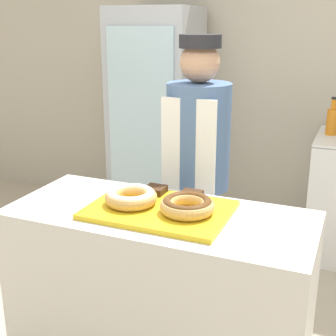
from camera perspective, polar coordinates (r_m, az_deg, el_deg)
The scene contains 10 objects.
wall_back at distance 4.01m, azimuth 11.50°, elevation 12.02°, with size 8.00×0.06×2.70m.
display_counter at distance 2.32m, azimuth -0.98°, elevation -15.54°, with size 1.39×0.60×0.89m.
serving_tray at distance 2.11m, azimuth -1.05°, elevation -5.11°, with size 0.63×0.44×0.02m.
donut_light_glaze at distance 2.14m, azimuth -4.53°, elevation -3.45°, with size 0.24×0.24×0.07m.
donut_chocolate_glaze at distance 2.03m, azimuth 2.35°, elevation -4.52°, with size 0.24×0.24×0.07m.
brownie_back_left at distance 2.27m, azimuth -1.56°, elevation -2.67°, with size 0.10×0.10×0.03m.
brownie_back_right at distance 2.21m, azimuth 2.83°, elevation -3.30°, with size 0.10×0.10×0.03m.
baker_person at distance 2.68m, azimuth 3.58°, elevation -0.82°, with size 0.36×0.36×1.64m.
beverage_fridge at distance 3.93m, azimuth -1.50°, elevation 5.79°, with size 0.67×0.58×1.82m.
bottle_orange at distance 3.61m, azimuth 19.37°, elevation 5.50°, with size 0.08×0.08×0.28m.
Camera 1 is at (0.78, -1.78, 1.71)m, focal length 50.00 mm.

